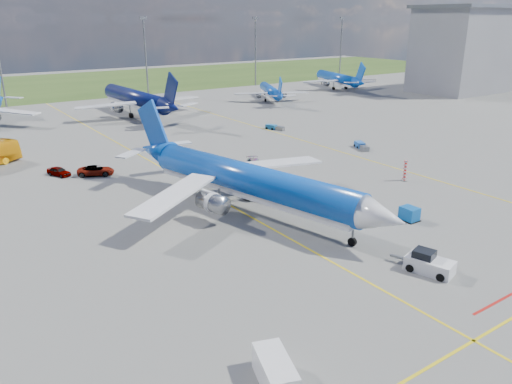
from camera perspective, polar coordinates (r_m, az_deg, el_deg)
ground at (r=52.14m, az=4.94°, el=-5.92°), size 400.00×400.00×0.00m
grass_strip at (r=189.96m, az=-25.55°, el=10.70°), size 400.00×80.00×0.01m
taxiway_lines at (r=74.18m, az=-8.60°, el=1.68°), size 60.25×160.00×0.02m
floodlight_masts at (r=151.98m, az=-19.71°, el=14.54°), size 202.20×0.50×22.70m
terminal_building at (r=178.71m, az=23.66°, el=14.78°), size 42.00×22.00×26.00m
warning_post at (r=74.50m, az=16.67°, el=2.35°), size 0.50×0.50×3.00m
bg_jet_n at (r=125.95m, az=-13.45°, el=8.59°), size 34.36×44.31×11.33m
bg_jet_ne at (r=145.03m, az=1.66°, el=10.44°), size 32.96×36.34×7.74m
bg_jet_ene at (r=172.38m, az=9.18°, el=11.60°), size 37.28×42.98×9.53m
main_airliner at (r=60.40m, az=-0.66°, el=-2.23°), size 41.59×49.27×11.27m
pushback_tug at (r=48.86m, az=19.10°, el=-7.73°), size 3.34×6.01×2.00m
uld_container at (r=60.21m, az=17.12°, el=-2.39°), size 1.59×1.98×1.58m
service_van at (r=33.49m, az=2.20°, el=-19.90°), size 3.17×4.68×1.89m
service_car_a at (r=79.45m, az=-21.60°, el=2.20°), size 3.17×4.26×1.35m
service_car_b at (r=77.87m, az=-17.84°, el=2.36°), size 5.80×4.45×1.46m
service_car_c at (r=77.20m, az=-0.13°, el=3.17°), size 3.94×5.54×1.49m
baggage_tug_w at (r=91.75m, az=11.95°, el=5.17°), size 3.00×4.62×1.02m
baggage_tug_e at (r=105.69m, az=2.11°, el=7.38°), size 2.51×4.42×0.96m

